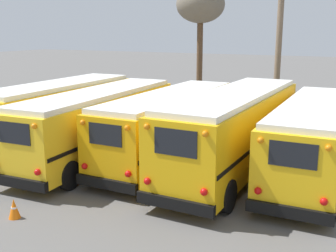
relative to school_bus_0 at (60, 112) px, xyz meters
name	(u,v)px	position (x,y,z in m)	size (l,w,h in m)	color
ground_plane	(165,163)	(5.91, -0.22, -1.69)	(160.00, 160.00, 0.00)	#5B5956
school_bus_0	(60,112)	(0.00, 0.00, 0.00)	(2.69, 9.45, 3.11)	yellow
school_bus_1	(99,121)	(2.96, -0.82, -0.03)	(2.90, 10.41, 3.02)	yellow
school_bus_2	(170,124)	(5.91, 0.26, -0.07)	(2.54, 9.82, 2.97)	#E5A00C
school_bus_3	(235,128)	(8.86, 0.11, 0.08)	(2.84, 10.74, 3.24)	#EAAA0F
school_bus_4	(314,138)	(11.82, 0.61, -0.08)	(2.65, 9.62, 2.95)	yellow
utility_pole	(278,53)	(8.46, 9.33, 2.61)	(1.80, 0.35, 8.38)	#75604C
bare_tree_1	(200,7)	(2.65, 11.49, 5.41)	(3.27, 3.27, 8.48)	brown
fence_line	(224,111)	(5.91, 7.39, -0.70)	(19.88, 0.06, 1.42)	#939399
traffic_cone	(14,209)	(4.27, -7.16, -1.38)	(0.36, 0.36, 0.62)	orange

